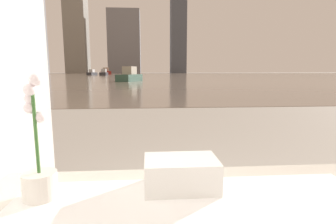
# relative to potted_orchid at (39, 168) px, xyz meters

# --- Properties ---
(potted_orchid) EXTENTS (0.12, 0.12, 0.45)m
(potted_orchid) POSITION_rel_potted_orchid_xyz_m (0.00, 0.00, 0.00)
(potted_orchid) COLOR silver
(potted_orchid) RESTS_ON bathtub
(towel_stack) EXTENTS (0.29, 0.19, 0.12)m
(towel_stack) POSITION_rel_potted_orchid_xyz_m (0.52, 0.04, -0.06)
(towel_stack) COLOR white
(towel_stack) RESTS_ON bathtub
(harbor_water) EXTENTS (180.00, 110.00, 0.01)m
(harbor_water) POSITION_rel_potted_orchid_xyz_m (0.56, 61.20, -0.67)
(harbor_water) COLOR gray
(harbor_water) RESTS_ON ground_plane
(harbor_boat_0) EXTENTS (1.35, 3.88, 1.45)m
(harbor_boat_0) POSITION_rel_potted_orchid_xyz_m (-9.19, 58.36, -0.15)
(harbor_boat_0) COLOR #2D2D33
(harbor_boat_0) RESTS_ON harbor_water
(harbor_boat_1) EXTENTS (4.15, 5.59, 2.01)m
(harbor_boat_1) POSITION_rel_potted_orchid_xyz_m (-20.16, 37.72, 0.05)
(harbor_boat_1) COLOR #4C4C51
(harbor_boat_1) RESTS_ON harbor_water
(harbor_boat_2) EXTENTS (1.99, 3.82, 1.36)m
(harbor_boat_2) POSITION_rel_potted_orchid_xyz_m (-12.90, 63.91, -0.18)
(harbor_boat_2) COLOR #2D2D33
(harbor_boat_2) RESTS_ON harbor_water
(harbor_boat_3) EXTENTS (2.45, 4.02, 1.43)m
(harbor_boat_3) POSITION_rel_potted_orchid_xyz_m (-1.33, 24.99, -0.16)
(harbor_boat_3) COLOR #335647
(harbor_boat_3) RESTS_ON harbor_water
(harbor_boat_4) EXTENTS (2.72, 3.29, 1.21)m
(harbor_boat_4) POSITION_rel_potted_orchid_xyz_m (-14.11, 27.51, -0.24)
(harbor_boat_4) COLOR #2D2D33
(harbor_boat_4) RESTS_ON harbor_water
(harbor_boat_5) EXTENTS (3.81, 5.61, 2.00)m
(harbor_boat_5) POSITION_rel_potted_orchid_xyz_m (-12.11, 80.23, 0.04)
(harbor_boat_5) COLOR maroon
(harbor_boat_5) RESTS_ON harbor_water
(skyline_tower_0) EXTENTS (6.78, 12.30, 53.82)m
(skyline_tower_0) POSITION_rel_potted_orchid_xyz_m (-47.26, 117.20, 26.24)
(skyline_tower_0) COLOR slate
(skyline_tower_0) RESTS_ON ground_plane
(skyline_tower_1) EXTENTS (8.61, 9.59, 31.44)m
(skyline_tower_1) POSITION_rel_potted_orchid_xyz_m (-29.50, 117.20, 15.05)
(skyline_tower_1) COLOR gray
(skyline_tower_1) RESTS_ON ground_plane
(skyline_tower_2) EXTENTS (13.51, 11.19, 26.39)m
(skyline_tower_2) POSITION_rel_potted_orchid_xyz_m (-9.33, 117.20, 12.52)
(skyline_tower_2) COLOR slate
(skyline_tower_2) RESTS_ON ground_plane
(skyline_tower_3) EXTENTS (6.66, 7.70, 53.43)m
(skyline_tower_3) POSITION_rel_potted_orchid_xyz_m (14.09, 117.20, 26.04)
(skyline_tower_3) COLOR #4C515B
(skyline_tower_3) RESTS_ON ground_plane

